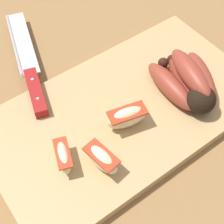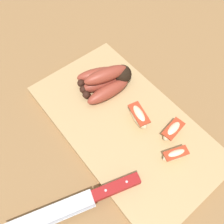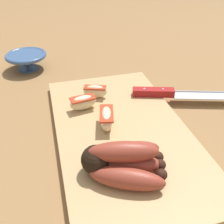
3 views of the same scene
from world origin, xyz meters
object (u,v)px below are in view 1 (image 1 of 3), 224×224
object	(u,v)px
apple_wedge_far	(102,159)
banana_bunch	(189,82)
apple_wedge_middle	(63,156)
chefs_knife	(30,73)
apple_wedge_near	(127,117)

from	to	relation	value
apple_wedge_far	banana_bunch	bearing A→B (deg)	8.23
banana_bunch	apple_wedge_middle	size ratio (longest dim) A/B	2.34
chefs_knife	apple_wedge_middle	distance (m)	0.19
banana_bunch	apple_wedge_middle	world-z (taller)	banana_bunch
banana_bunch	chefs_knife	size ratio (longest dim) A/B	0.51
banana_bunch	apple_wedge_far	xyz separation A→B (m)	(-0.20, -0.03, -0.01)
apple_wedge_near	banana_bunch	bearing A→B (deg)	-2.74
apple_wedge_near	apple_wedge_middle	xyz separation A→B (m)	(-0.12, 0.00, -0.00)
chefs_knife	apple_wedge_far	bearing A→B (deg)	-89.87
apple_wedge_middle	chefs_knife	bearing A→B (deg)	77.13
banana_bunch	apple_wedge_far	distance (m)	0.20
banana_bunch	apple_wedge_far	bearing A→B (deg)	-171.77
banana_bunch	apple_wedge_far	size ratio (longest dim) A/B	2.23
banana_bunch	apple_wedge_near	distance (m)	0.13
apple_wedge_middle	apple_wedge_far	distance (m)	0.06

